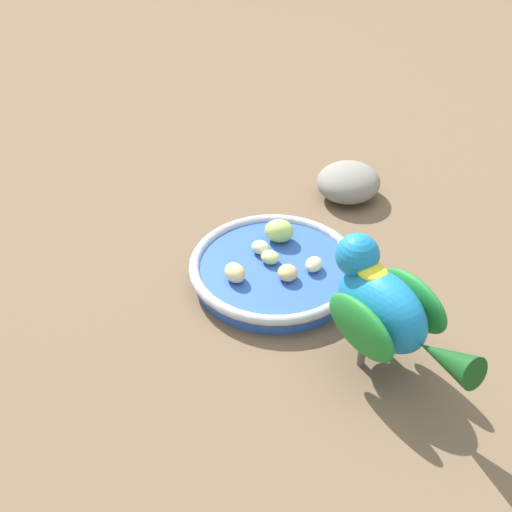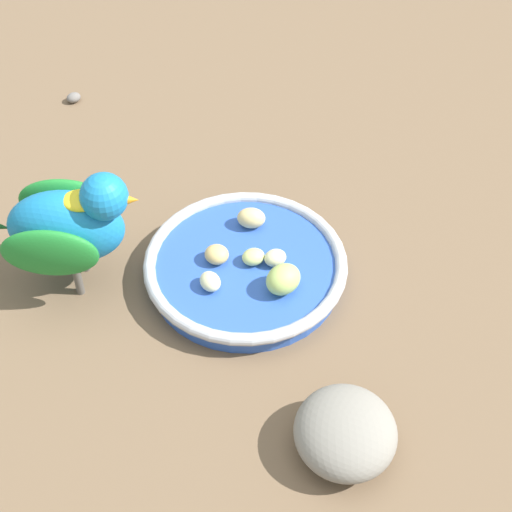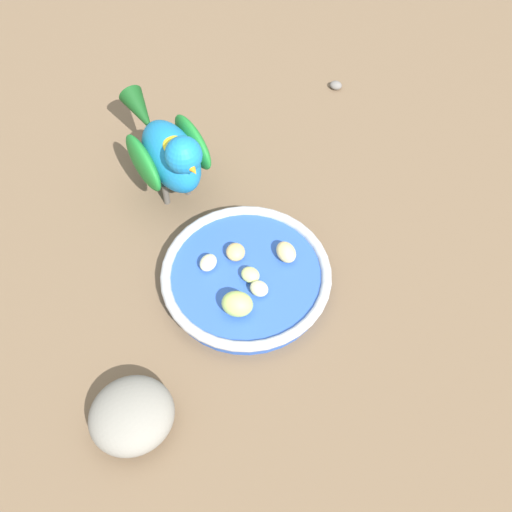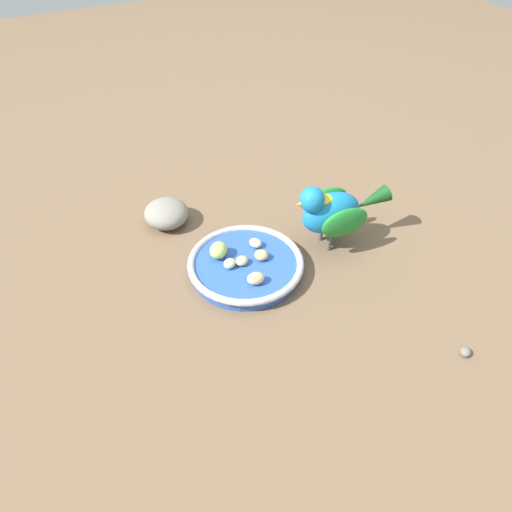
% 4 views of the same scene
% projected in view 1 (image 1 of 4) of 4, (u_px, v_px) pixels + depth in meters
% --- Properties ---
extents(ground_plane, '(4.00, 4.00, 0.00)m').
position_uv_depth(ground_plane, '(271.00, 269.00, 0.94)').
color(ground_plane, brown).
extents(feeding_bowl, '(0.22, 0.22, 0.03)m').
position_uv_depth(feeding_bowl, '(275.00, 269.00, 0.91)').
color(feeding_bowl, '#2D56B7').
rests_on(feeding_bowl, ground_plane).
extents(apple_piece_0, '(0.03, 0.03, 0.02)m').
position_uv_depth(apple_piece_0, '(270.00, 257.00, 0.91)').
color(apple_piece_0, '#C6D17A').
rests_on(apple_piece_0, feeding_bowl).
extents(apple_piece_1, '(0.03, 0.03, 0.02)m').
position_uv_depth(apple_piece_1, '(314.00, 264.00, 0.90)').
color(apple_piece_1, beige).
rests_on(apple_piece_1, feeding_bowl).
extents(apple_piece_2, '(0.05, 0.05, 0.03)m').
position_uv_depth(apple_piece_2, '(279.00, 231.00, 0.94)').
color(apple_piece_2, '#B2CC66').
rests_on(apple_piece_2, feeding_bowl).
extents(apple_piece_3, '(0.03, 0.03, 0.02)m').
position_uv_depth(apple_piece_3, '(260.00, 247.00, 0.92)').
color(apple_piece_3, beige).
rests_on(apple_piece_3, feeding_bowl).
extents(apple_piece_4, '(0.04, 0.04, 0.02)m').
position_uv_depth(apple_piece_4, '(288.00, 273.00, 0.88)').
color(apple_piece_4, tan).
rests_on(apple_piece_4, feeding_bowl).
extents(apple_piece_5, '(0.04, 0.03, 0.02)m').
position_uv_depth(apple_piece_5, '(235.00, 273.00, 0.88)').
color(apple_piece_5, '#E5C67F').
rests_on(apple_piece_5, feeding_bowl).
extents(parrot, '(0.22, 0.11, 0.15)m').
position_uv_depth(parrot, '(385.00, 308.00, 0.75)').
color(parrot, '#59544C').
rests_on(parrot, ground_plane).
extents(rock_large, '(0.10, 0.10, 0.05)m').
position_uv_depth(rock_large, '(348.00, 182.00, 1.06)').
color(rock_large, gray).
rests_on(rock_large, ground_plane).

